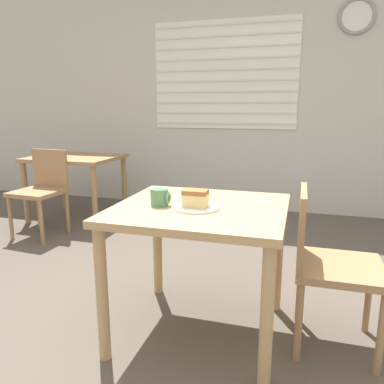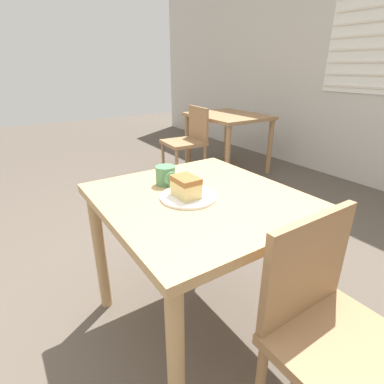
# 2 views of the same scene
# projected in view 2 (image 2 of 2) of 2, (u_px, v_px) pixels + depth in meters

# --- Properties ---
(ground_plane) EXTENTS (14.00, 14.00, 0.00)m
(ground_plane) POSITION_uv_depth(u_px,v_px,m) (153.00, 329.00, 1.58)
(ground_plane) COLOR brown
(dining_table_near) EXTENTS (0.90, 0.84, 0.75)m
(dining_table_near) POSITION_uv_depth(u_px,v_px,m) (200.00, 218.00, 1.39)
(dining_table_near) COLOR tan
(dining_table_near) RESTS_ON ground_plane
(dining_table_far) EXTENTS (0.96, 0.79, 0.72)m
(dining_table_far) POSITION_uv_depth(u_px,v_px,m) (228.00, 123.00, 3.82)
(dining_table_far) COLOR #9E754C
(dining_table_far) RESTS_ON ground_plane
(chair_near_window) EXTENTS (0.43, 0.43, 0.85)m
(chair_near_window) POSITION_uv_depth(u_px,v_px,m) (335.00, 333.00, 0.98)
(chair_near_window) COLOR #9E754C
(chair_near_window) RESTS_ON ground_plane
(chair_far_corner) EXTENTS (0.46, 0.46, 0.85)m
(chair_far_corner) POSITION_uv_depth(u_px,v_px,m) (188.00, 139.00, 3.56)
(chair_far_corner) COLOR #9E754C
(chair_far_corner) RESTS_ON ground_plane
(plate) EXTENTS (0.25, 0.25, 0.01)m
(plate) POSITION_uv_depth(u_px,v_px,m) (188.00, 197.00, 1.32)
(plate) COLOR white
(plate) RESTS_ON dining_table_near
(cake_slice) EXTENTS (0.13, 0.09, 0.09)m
(cake_slice) POSITION_uv_depth(u_px,v_px,m) (186.00, 187.00, 1.29)
(cake_slice) COLOR #E0C67F
(cake_slice) RESTS_ON plate
(coffee_mug) EXTENTS (0.10, 0.10, 0.09)m
(coffee_mug) POSITION_uv_depth(u_px,v_px,m) (166.00, 176.00, 1.46)
(coffee_mug) COLOR #4C8456
(coffee_mug) RESTS_ON dining_table_near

